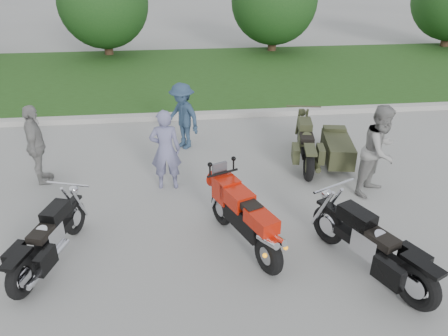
{
  "coord_description": "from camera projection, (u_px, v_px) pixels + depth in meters",
  "views": [
    {
      "loc": [
        -0.16,
        -5.53,
        4.43
      ],
      "look_at": [
        0.59,
        1.37,
        0.8
      ],
      "focal_mm": 35.0,
      "sensor_mm": 36.0,
      "label": 1
    }
  ],
  "objects": [
    {
      "name": "person_stripe",
      "position": [
        165.0,
        150.0,
        8.46
      ],
      "size": [
        0.61,
        0.41,
        1.64
      ],
      "primitive_type": "imported",
      "rotation": [
        0.0,
        0.0,
        3.12
      ],
      "color": "slate",
      "rests_on": "ground"
    },
    {
      "name": "ground",
      "position": [
        197.0,
        254.0,
        6.94
      ],
      "size": [
        80.0,
        80.0,
        0.0
      ],
      "primitive_type": "plane",
      "color": "#A1A19B",
      "rests_on": "ground"
    },
    {
      "name": "cruiser_left",
      "position": [
        47.0,
        242.0,
        6.54
      ],
      "size": [
        0.75,
        2.05,
        0.81
      ],
      "rotation": [
        0.0,
        0.0,
        -0.3
      ],
      "color": "black",
      "rests_on": "ground"
    },
    {
      "name": "person_denim",
      "position": [
        183.0,
        116.0,
        10.17
      ],
      "size": [
        1.11,
        1.16,
        1.58
      ],
      "primitive_type": "imported",
      "rotation": [
        0.0,
        0.0,
        -0.87
      ],
      "color": "navy",
      "rests_on": "ground"
    },
    {
      "name": "person_grey",
      "position": [
        380.0,
        151.0,
        8.27
      ],
      "size": [
        1.1,
        1.08,
        1.79
      ],
      "primitive_type": "imported",
      "rotation": [
        0.0,
        0.0,
        0.69
      ],
      "color": "gray",
      "rests_on": "ground"
    },
    {
      "name": "tree_mid_right",
      "position": [
        274.0,
        1.0,
        18.2
      ],
      "size": [
        3.6,
        3.6,
        4.0
      ],
      "color": "#3F2B1C",
      "rests_on": "ground"
    },
    {
      "name": "cruiser_sidecar",
      "position": [
        324.0,
        148.0,
        9.51
      ],
      "size": [
        1.33,
        2.28,
        0.88
      ],
      "rotation": [
        0.0,
        0.0,
        -0.17
      ],
      "color": "black",
      "rests_on": "ground"
    },
    {
      "name": "grass_strip",
      "position": [
        182.0,
        75.0,
        15.85
      ],
      "size": [
        60.0,
        8.0,
        0.14
      ],
      "primitive_type": "cube",
      "color": "#2A5D1F",
      "rests_on": "ground"
    },
    {
      "name": "curb",
      "position": [
        186.0,
        116.0,
        12.19
      ],
      "size": [
        60.0,
        0.3,
        0.15
      ],
      "primitive_type": "cube",
      "color": "#AEABA4",
      "rests_on": "ground"
    },
    {
      "name": "tree_mid_left",
      "position": [
        103.0,
        3.0,
        17.53
      ],
      "size": [
        3.6,
        3.6,
        4.0
      ],
      "color": "#3F2B1C",
      "rests_on": "ground"
    },
    {
      "name": "person_back",
      "position": [
        36.0,
        145.0,
        8.64
      ],
      "size": [
        0.58,
        1.03,
        1.65
      ],
      "primitive_type": "imported",
      "rotation": [
        0.0,
        0.0,
        1.76
      ],
      "color": "gray",
      "rests_on": "ground"
    },
    {
      "name": "sportbike_red",
      "position": [
        245.0,
        217.0,
        6.84
      ],
      "size": [
        0.97,
        1.97,
        0.98
      ],
      "rotation": [
        0.0,
        0.0,
        0.4
      ],
      "color": "black",
      "rests_on": "ground"
    },
    {
      "name": "cruiser_right",
      "position": [
        375.0,
        249.0,
        6.31
      ],
      "size": [
        1.16,
        2.2,
        0.91
      ],
      "rotation": [
        0.0,
        0.0,
        0.44
      ],
      "color": "black",
      "rests_on": "ground"
    }
  ]
}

